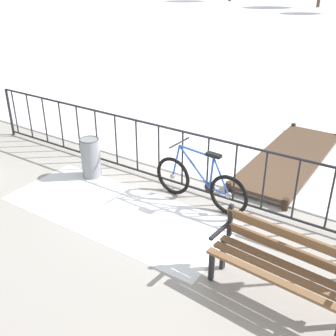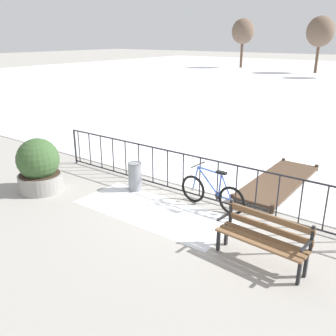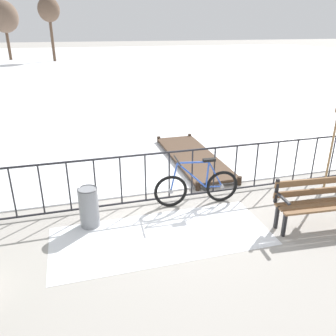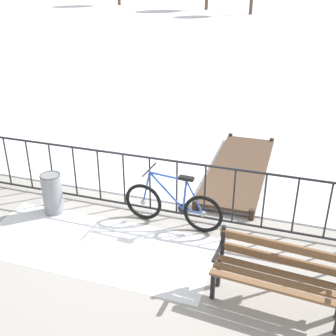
# 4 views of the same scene
# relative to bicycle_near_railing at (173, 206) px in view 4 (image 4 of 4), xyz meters

# --- Properties ---
(ground_plane) EXTENTS (160.00, 160.00, 0.00)m
(ground_plane) POSITION_rel_bicycle_near_railing_xyz_m (-0.49, 0.27, -0.37)
(ground_plane) COLOR #9E9991
(frozen_pond) EXTENTS (80.00, 56.00, 0.03)m
(frozen_pond) POSITION_rel_bicycle_near_railing_xyz_m (-0.49, 28.67, -0.35)
(frozen_pond) COLOR white
(frozen_pond) RESTS_ON ground
(snow_patch) EXTENTS (3.68, 1.53, 0.01)m
(snow_patch) POSITION_rel_bicycle_near_railing_xyz_m (-0.97, -0.93, -0.36)
(snow_patch) COLOR white
(snow_patch) RESTS_ON ground
(railing_fence) EXTENTS (9.06, 0.06, 1.07)m
(railing_fence) POSITION_rel_bicycle_near_railing_xyz_m (-0.49, 0.27, 0.19)
(railing_fence) COLOR #232328
(railing_fence) RESTS_ON ground
(bicycle_near_railing) EXTENTS (1.71, 0.52, 0.97)m
(bicycle_near_railing) POSITION_rel_bicycle_near_railing_xyz_m (0.00, 0.00, 0.00)
(bicycle_near_railing) COLOR black
(bicycle_near_railing) RESTS_ON ground
(park_bench) EXTENTS (1.63, 0.61, 0.89)m
(park_bench) POSITION_rel_bicycle_near_railing_xyz_m (1.79, -1.31, 0.14)
(park_bench) COLOR brown
(park_bench) RESTS_ON ground
(trash_bin) EXTENTS (0.35, 0.35, 0.73)m
(trash_bin) POSITION_rel_bicycle_near_railing_xyz_m (-2.10, -0.25, 0.00)
(trash_bin) COLOR gray
(trash_bin) RESTS_ON ground
(wooden_dock) EXTENTS (1.10, 3.48, 0.20)m
(wooden_dock) POSITION_rel_bicycle_near_railing_xyz_m (0.73, 2.26, -0.25)
(wooden_dock) COLOR #4C3828
(wooden_dock) RESTS_ON ground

